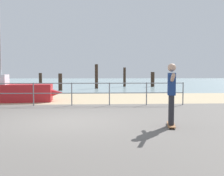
{
  "coord_description": "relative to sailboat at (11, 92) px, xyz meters",
  "views": [
    {
      "loc": [
        0.95,
        -7.52,
        1.48
      ],
      "look_at": [
        1.46,
        2.0,
        0.9
      ],
      "focal_mm": 39.73,
      "sensor_mm": 36.0,
      "label": 1
    }
  ],
  "objects": [
    {
      "name": "groyne_post_1",
      "position": [
        1.28,
        7.97,
        0.2
      ],
      "size": [
        0.32,
        0.32,
        1.44
      ],
      "primitive_type": "cylinder",
      "color": "#332319",
      "rests_on": "ground"
    },
    {
      "name": "railing_fence",
      "position": [
        2.43,
        -1.71,
        0.18
      ],
      "size": [
        11.87,
        0.05,
        1.05
      ],
      "color": "slate",
      "rests_on": "ground"
    },
    {
      "name": "skateboarder",
      "position": [
        6.45,
        -6.25,
        0.5
      ],
      "size": [
        0.41,
        1.43,
        1.65
      ],
      "color": "#26262B",
      "rests_on": "skateboard"
    },
    {
      "name": "groyne_post_4",
      "position": [
        10.24,
        13.37,
        0.27
      ],
      "size": [
        0.4,
        0.4,
        1.59
      ],
      "primitive_type": "cylinder",
      "color": "#332319",
      "rests_on": "ground"
    },
    {
      "name": "sea_surface",
      "position": [
        3.54,
        29.69,
        -0.52
      ],
      "size": [
        72.0,
        50.0,
        0.04
      ],
      "primitive_type": "cube",
      "color": "#849EA3",
      "rests_on": "ground"
    },
    {
      "name": "skateboard",
      "position": [
        6.45,
        -6.25,
        -0.45
      ],
      "size": [
        0.38,
        0.82,
        0.08
      ],
      "color": "brown",
      "rests_on": "ground"
    },
    {
      "name": "beach_strip",
      "position": [
        3.54,
        1.69,
        -0.52
      ],
      "size": [
        24.0,
        6.0,
        0.04
      ],
      "primitive_type": "cube",
      "color": "tan",
      "rests_on": "ground"
    },
    {
      "name": "ground_plane",
      "position": [
        3.54,
        -6.31,
        -0.52
      ],
      "size": [
        24.0,
        10.0,
        0.04
      ],
      "primitive_type": "cube",
      "color": "#605B56",
      "rests_on": "ground"
    },
    {
      "name": "groyne_post_2",
      "position": [
        4.27,
        10.5,
        0.63
      ],
      "size": [
        0.3,
        0.3,
        2.3
      ],
      "primitive_type": "cylinder",
      "color": "#332319",
      "rests_on": "ground"
    },
    {
      "name": "groyne_post_0",
      "position": [
        -1.7,
        13.83,
        0.22
      ],
      "size": [
        0.33,
        0.33,
        1.48
      ],
      "primitive_type": "cylinder",
      "color": "#332319",
      "rests_on": "ground"
    },
    {
      "name": "sailboat",
      "position": [
        0.0,
        0.0,
        0.0
      ],
      "size": [
        5.03,
        1.83,
        4.95
      ],
      "color": "#B21E23",
      "rests_on": "ground"
    },
    {
      "name": "groyne_post_3",
      "position": [
        7.25,
        13.68,
        0.51
      ],
      "size": [
        0.28,
        0.28,
        2.07
      ],
      "primitive_type": "cylinder",
      "color": "#332319",
      "rests_on": "ground"
    }
  ]
}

